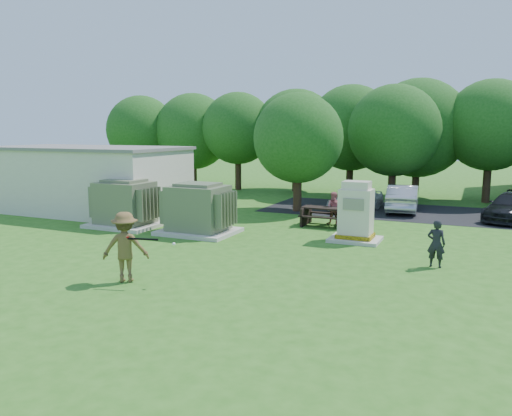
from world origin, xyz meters
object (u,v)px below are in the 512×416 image
at_px(person_at_picnic, 334,208).
at_px(car_dark, 512,207).
at_px(person_by_generator, 436,244).
at_px(car_silver_a, 403,198).
at_px(transformer_left, 125,204).
at_px(transformer_right, 198,210).
at_px(batter, 125,247).
at_px(generator_cabinet, 356,215).
at_px(picnic_table, 324,214).
at_px(car_white, 356,199).

relative_size(person_at_picnic, car_dark, 0.34).
relative_size(person_by_generator, car_silver_a, 0.35).
xyz_separation_m(transformer_left, transformer_right, (3.70, 0.00, 0.00)).
xyz_separation_m(batter, person_at_picnic, (3.07, 10.55, -0.24)).
relative_size(generator_cabinet, picnic_table, 1.17).
relative_size(transformer_right, car_silver_a, 0.71).
relative_size(picnic_table, car_silver_a, 0.46).
height_order(picnic_table, person_by_generator, person_by_generator).
xyz_separation_m(car_silver_a, car_dark, (5.03, -0.67, -0.06)).
relative_size(transformer_right, generator_cabinet, 1.31).
height_order(batter, car_silver_a, batter).
distance_m(batter, car_silver_a, 16.53).
height_order(generator_cabinet, picnic_table, generator_cabinet).
height_order(transformer_right, car_dark, transformer_right).
bearing_deg(person_by_generator, generator_cabinet, -35.49).
distance_m(person_by_generator, car_silver_a, 10.86).
xyz_separation_m(generator_cabinet, picnic_table, (-1.93, 2.42, -0.48)).
bearing_deg(batter, generator_cabinet, -149.75).
height_order(transformer_left, person_by_generator, transformer_left).
relative_size(picnic_table, person_by_generator, 1.32).
relative_size(generator_cabinet, batter, 1.17).
height_order(transformer_left, car_silver_a, transformer_left).
distance_m(picnic_table, person_by_generator, 7.13).
height_order(batter, person_by_generator, batter).
distance_m(generator_cabinet, person_by_generator, 4.07).
height_order(transformer_right, car_white, transformer_right).
distance_m(picnic_table, car_dark, 9.03).
xyz_separation_m(transformer_right, person_by_generator, (9.28, -1.43, -0.23)).
bearing_deg(batter, car_dark, -153.13).
bearing_deg(person_by_generator, person_at_picnic, -44.51).
bearing_deg(car_white, transformer_right, -98.01).
bearing_deg(car_silver_a, person_by_generator, 98.10).
height_order(transformer_right, batter, transformer_right).
bearing_deg(person_by_generator, car_white, -59.41).
bearing_deg(batter, person_at_picnic, -134.70).
height_order(person_by_generator, car_white, person_by_generator).
xyz_separation_m(batter, person_by_generator, (7.77, 5.06, -0.24)).
bearing_deg(transformer_left, car_dark, 28.58).
bearing_deg(car_silver_a, person_at_picnic, 61.24).
distance_m(transformer_right, car_dark, 14.58).
bearing_deg(picnic_table, batter, -105.20).
bearing_deg(car_white, transformer_left, -114.07).
relative_size(person_by_generator, car_white, 0.40).
bearing_deg(person_at_picnic, picnic_table, -122.57).
bearing_deg(picnic_table, transformer_right, -139.63).
distance_m(transformer_left, transformer_right, 3.70).
xyz_separation_m(batter, car_silver_a, (5.32, 15.64, -0.28)).
bearing_deg(picnic_table, car_white, 86.74).
height_order(transformer_right, person_at_picnic, transformer_right).
xyz_separation_m(transformer_left, generator_cabinet, (9.89, 1.20, 0.03)).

